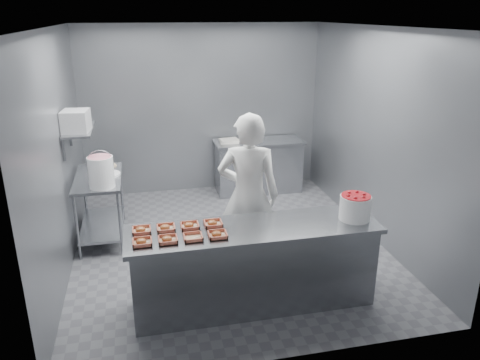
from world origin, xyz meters
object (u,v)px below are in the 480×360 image
Objects in this scene: tray_6 at (190,226)px; service_counter at (254,266)px; tray_5 at (166,228)px; strawberry_tub at (355,206)px; tray_2 at (193,237)px; tray_4 at (141,230)px; prep_table at (100,198)px; back_counter at (258,166)px; tray_3 at (217,234)px; glaze_bucket at (101,171)px; appliance at (76,121)px; worker at (248,196)px; tray_7 at (213,223)px; tray_1 at (168,239)px; tray_0 at (142,242)px.

service_counter is at bearing -11.42° from tray_6.
strawberry_tub is at bearing -4.88° from tray_5.
tray_4 is (-0.48, 0.26, 0.00)m from tray_2.
tray_2 is (1.01, -2.08, 0.33)m from prep_table.
back_counter is 3.65m from tray_3.
glaze_bucket is (-1.56, 1.53, 0.65)m from service_counter.
tray_5 is 2.05m from appliance.
prep_table is 0.62× the size of worker.
tray_7 reaches higher than service_counter.
back_counter is 3.33m from appliance.
tray_2 is 0.36m from tray_5.
worker reaches higher than tray_2.
tray_3 is 2.03m from glaze_bucket.
tray_4 is 1.00× the size of tray_7.
tray_6 is (-0.00, 0.26, 0.00)m from tray_2.
tray_5 is at bearing -53.89° from appliance.
glaze_bucket is at bearing 107.61° from tray_4.
worker is at bearing 39.52° from tray_1.
tray_4 is 0.48m from tray_6.
strawberry_tub is (1.08, -0.04, 0.59)m from service_counter.
service_counter is 0.81m from tray_6.
back_counter is 3.35m from strawberry_tub.
glaze_bucket reaches higher than tray_4.
tray_6 is at bearing 168.58° from service_counter.
back_counter is 3.62m from tray_5.
tray_6 is 0.10× the size of worker.
worker reaches higher than tray_4.
tray_4 is at bearing -72.39° from glaze_bucket.
tray_7 is (0.48, 0.00, 0.00)m from tray_5.
tray_3 is 1.49m from strawberry_tub.
tray_5 is 1.57m from glaze_bucket.
back_counter is at bearing 60.28° from tray_5.
appliance is at bearing 119.62° from tray_5.
tray_5 is (0.24, 0.00, 0.00)m from tray_4.
glaze_bucket reaches higher than tray_2.
tray_7 is at bearing 19.79° from tray_0.
tray_6 is (-0.64, 0.13, 0.47)m from service_counter.
worker reaches higher than back_counter.
service_counter is 3.37m from back_counter.
tray_1 and tray_7 have the same top height.
tray_5 is at bearing 171.64° from service_counter.
service_counter is 1.73× the size of back_counter.
tray_7 is 0.53× the size of appliance.
tray_2 is at bearing -176.95° from strawberry_tub.
prep_table is at bearing 130.24° from service_counter.
prep_table is at bearing 112.89° from tray_5.
strawberry_tub is (2.20, -0.17, 0.12)m from tray_4.
tray_2 is 0.26m from tray_6.
appliance is at bearing 135.63° from service_counter.
tray_1 is 1.00× the size of tray_5.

